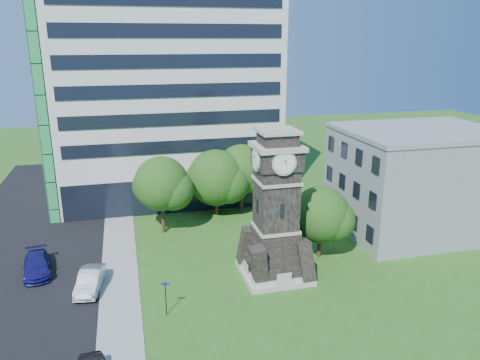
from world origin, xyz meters
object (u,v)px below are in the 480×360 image
object	(u,v)px
park_bench	(299,268)
clock_tower	(276,215)
street_sign	(166,294)
car_street_north	(37,265)
car_east_lot	(403,240)
car_street_mid	(90,281)

from	to	relation	value
park_bench	clock_tower	bearing A→B (deg)	172.40
street_sign	car_street_north	bearing A→B (deg)	148.95
car_street_north	park_bench	xyz separation A→B (m)	(21.17, -5.39, -0.24)
clock_tower	car_east_lot	size ratio (longest dim) A/B	2.77
park_bench	street_sign	distance (m)	11.88
park_bench	car_street_north	bearing A→B (deg)	168.12
clock_tower	car_street_north	world-z (taller)	clock_tower
street_sign	clock_tower	bearing A→B (deg)	33.20
clock_tower	car_street_north	size ratio (longest dim) A/B	2.39
clock_tower	car_street_mid	distance (m)	15.42
car_street_mid	car_street_north	world-z (taller)	car_street_mid
car_east_lot	street_sign	bearing A→B (deg)	86.98
car_street_mid	car_east_lot	world-z (taller)	car_street_mid
clock_tower	car_street_mid	size ratio (longest dim) A/B	2.62
car_street_mid	car_east_lot	size ratio (longest dim) A/B	1.06
car_street_mid	car_street_north	distance (m)	5.89
car_street_mid	park_bench	size ratio (longest dim) A/B	2.53
clock_tower	street_sign	world-z (taller)	clock_tower
clock_tower	park_bench	size ratio (longest dim) A/B	6.63
clock_tower	park_bench	bearing A→B (deg)	-10.00
car_street_mid	car_street_north	size ratio (longest dim) A/B	0.91
car_street_mid	street_sign	distance (m)	7.41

